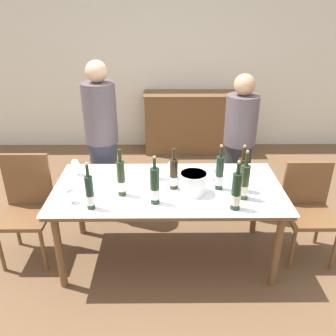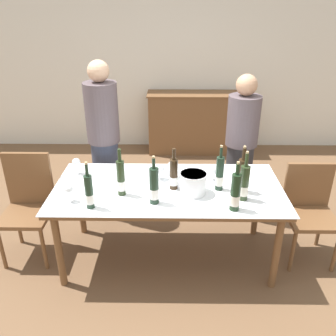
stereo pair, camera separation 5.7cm
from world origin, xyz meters
name	(u,v)px [view 1 (the left image)]	position (x,y,z in m)	size (l,w,h in m)	color
ground_plane	(168,256)	(0.00, 0.00, 0.00)	(12.00, 12.00, 0.00)	brown
back_wall	(166,56)	(0.00, 2.85, 1.40)	(8.00, 0.10, 2.80)	silver
sideboard_cabinet	(192,123)	(0.39, 2.56, 0.46)	(1.47, 0.46, 0.91)	brown
dining_table	(168,194)	(0.00, 0.00, 0.67)	(1.94, 0.93, 0.73)	brown
ice_bucket	(193,182)	(0.21, -0.09, 0.83)	(0.22, 0.22, 0.18)	white
wine_bottle_0	(242,176)	(0.60, -0.06, 0.87)	(0.08, 0.08, 0.41)	#332314
wine_bottle_1	(155,187)	(-0.10, -0.25, 0.87)	(0.07, 0.07, 0.40)	#1E3323
wine_bottle_2	(174,175)	(0.05, -0.02, 0.86)	(0.07, 0.07, 0.36)	#332314
wine_bottle_3	(90,193)	(-0.59, -0.33, 0.86)	(0.06, 0.06, 0.38)	#1E3323
wine_bottle_4	(220,174)	(0.43, -0.03, 0.87)	(0.07, 0.07, 0.40)	#1E3323
wine_bottle_5	(236,192)	(0.51, -0.34, 0.87)	(0.08, 0.08, 0.40)	black
wine_bottle_6	(244,183)	(0.60, -0.19, 0.87)	(0.08, 0.08, 0.41)	#28381E
wine_bottle_7	(121,179)	(-0.38, -0.13, 0.88)	(0.07, 0.07, 0.40)	#28381E
wine_glass_0	(69,191)	(-0.77, -0.24, 0.83)	(0.07, 0.07, 0.14)	white
wine_glass_1	(172,166)	(0.04, 0.19, 0.85)	(0.09, 0.09, 0.16)	white
wine_glass_2	(75,164)	(-0.83, 0.25, 0.84)	(0.07, 0.07, 0.15)	white
wine_glass_3	(160,169)	(-0.07, 0.15, 0.83)	(0.09, 0.09, 0.14)	white
wine_glass_4	(213,170)	(0.40, 0.13, 0.83)	(0.09, 0.09, 0.14)	white
wine_glass_5	(171,172)	(0.03, 0.07, 0.84)	(0.09, 0.09, 0.15)	white
chair_left_end	(27,202)	(-1.26, 0.09, 0.54)	(0.42, 0.42, 0.96)	brown
chair_right_end	(308,204)	(1.26, 0.08, 0.50)	(0.42, 0.42, 0.87)	brown
person_host	(102,143)	(-0.67, 0.75, 0.84)	(0.33, 0.33, 1.67)	#383F56
person_guest_left	(239,147)	(0.75, 0.80, 0.76)	(0.33, 0.33, 1.53)	#2D2D33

